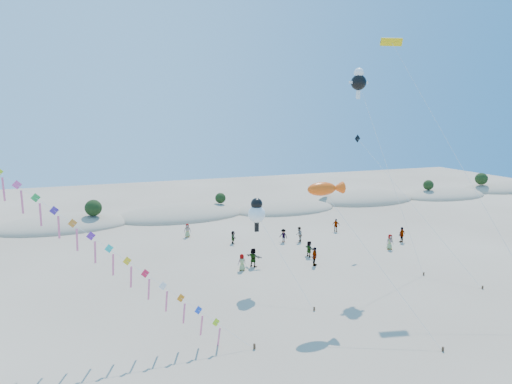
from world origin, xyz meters
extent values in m
ellipsoid|color=gray|center=(-16.00, 44.60, 0.00)|extent=(17.60, 9.68, 3.00)
ellipsoid|color=#183212|center=(-16.00, 44.60, 0.83)|extent=(14.08, 6.34, 0.70)
ellipsoid|color=gray|center=(0.00, 45.30, 0.00)|extent=(19.00, 10.45, 3.40)
ellipsoid|color=#183212|center=(0.00, 45.30, 0.94)|extent=(15.20, 6.84, 0.76)
ellipsoid|color=gray|center=(16.00, 43.90, 0.00)|extent=(16.40, 9.02, 2.80)
ellipsoid|color=#183212|center=(16.00, 43.90, 0.77)|extent=(13.12, 5.90, 0.66)
ellipsoid|color=gray|center=(32.00, 45.70, 0.00)|extent=(18.00, 9.90, 3.80)
ellipsoid|color=#183212|center=(32.00, 45.70, 1.04)|extent=(14.40, 6.48, 0.72)
ellipsoid|color=gray|center=(48.00, 44.50, 0.00)|extent=(16.80, 9.24, 3.00)
ellipsoid|color=#183212|center=(48.00, 44.50, 0.83)|extent=(13.44, 6.05, 0.67)
ellipsoid|color=gray|center=(64.00, 45.90, 0.00)|extent=(17.60, 9.68, 3.20)
ellipsoid|color=#183212|center=(64.00, 45.90, 0.88)|extent=(14.08, 6.34, 0.70)
sphere|color=black|center=(-12.00, 43.40, 2.48)|extent=(2.20, 2.20, 2.20)
sphere|color=black|center=(6.00, 45.40, 2.24)|extent=(1.60, 1.60, 1.60)
sphere|color=black|center=(24.00, 46.80, 2.44)|extent=(2.10, 2.10, 2.10)
sphere|color=black|center=(44.00, 44.10, 2.32)|extent=(1.80, 1.80, 1.80)
sphere|color=black|center=(58.00, 45.60, 2.52)|extent=(2.30, 2.30, 2.30)
cube|color=#3F2D1E|center=(-2.13, 7.39, 0.17)|extent=(0.12, 0.12, 0.35)
cylinder|color=silver|center=(-15.42, 13.04, 10.38)|extent=(26.59, 11.32, 20.78)
cube|color=#B1E91B|center=(-4.37, 8.35, 1.75)|extent=(1.12, 0.44, 1.18)
cube|color=pink|center=(-4.19, 8.40, 0.65)|extent=(0.19, 0.45, 1.55)
cube|color=blue|center=(-5.39, 8.78, 2.54)|extent=(1.12, 0.44, 1.18)
cube|color=pink|center=(-5.21, 8.83, 1.44)|extent=(0.19, 0.45, 1.55)
cube|color=orange|center=(-6.40, 9.21, 3.34)|extent=(1.12, 0.44, 1.18)
cube|color=pink|center=(-6.22, 9.26, 2.24)|extent=(0.19, 0.45, 1.55)
cube|color=white|center=(-7.41, 9.64, 4.13)|extent=(1.12, 0.44, 1.18)
cube|color=pink|center=(-7.23, 9.69, 3.03)|extent=(0.19, 0.45, 1.55)
cube|color=#F71B42|center=(-8.43, 10.07, 4.92)|extent=(1.12, 0.44, 1.18)
cube|color=pink|center=(-8.25, 10.12, 3.82)|extent=(0.19, 0.45, 1.55)
cube|color=yellow|center=(-9.44, 10.50, 5.71)|extent=(1.12, 0.44, 1.18)
cube|color=pink|center=(-9.26, 10.55, 4.61)|extent=(0.19, 0.45, 1.55)
cube|color=#1ACABB|center=(-10.45, 10.93, 6.50)|extent=(1.12, 0.44, 1.18)
cube|color=pink|center=(-10.27, 10.98, 5.40)|extent=(0.19, 0.45, 1.55)
cube|color=purple|center=(-11.47, 11.36, 7.30)|extent=(1.12, 0.44, 1.18)
cube|color=pink|center=(-11.29, 11.41, 6.20)|extent=(0.19, 0.45, 1.55)
cube|color=orange|center=(-12.48, 11.79, 8.09)|extent=(1.12, 0.44, 1.18)
cube|color=pink|center=(-12.30, 11.84, 6.99)|extent=(0.19, 0.45, 1.55)
cube|color=#43269A|center=(-13.50, 12.22, 8.88)|extent=(1.12, 0.44, 1.18)
cube|color=pink|center=(-13.32, 12.27, 7.78)|extent=(0.19, 0.45, 1.55)
cube|color=green|center=(-14.51, 12.66, 9.67)|extent=(1.12, 0.44, 1.18)
cube|color=pink|center=(-14.33, 12.71, 8.57)|extent=(0.19, 0.45, 1.55)
cube|color=#FF50A9|center=(-15.52, 13.09, 10.47)|extent=(1.12, 0.44, 1.18)
cube|color=pink|center=(-15.34, 13.14, 9.37)|extent=(0.19, 0.45, 1.55)
cube|color=pink|center=(-16.36, 13.57, 10.16)|extent=(0.19, 0.45, 1.55)
cube|color=#3F2D1E|center=(8.94, 3.08, 0.15)|extent=(0.10, 0.10, 0.30)
cylinder|color=silver|center=(6.80, 7.30, 4.64)|extent=(4.32, 8.46, 9.29)
ellipsoid|color=#FF500D|center=(4.65, 11.51, 9.28)|extent=(2.32, 1.02, 1.02)
cone|color=#FF500D|center=(5.95, 11.51, 9.28)|extent=(0.93, 0.93, 0.93)
cube|color=#3F2D1E|center=(3.97, 10.93, 0.15)|extent=(0.10, 0.10, 0.30)
cylinder|color=silver|center=(2.79, 14.11, 3.16)|extent=(2.39, 6.37, 6.35)
sphere|color=white|center=(1.61, 17.28, 6.33)|extent=(1.49, 1.49, 1.49)
sphere|color=black|center=(1.61, 17.28, 7.22)|extent=(1.00, 1.00, 1.00)
cube|color=black|center=(1.61, 17.28, 5.18)|extent=(0.35, 0.18, 0.80)
cube|color=#3F2D1E|center=(16.89, 13.93, 0.15)|extent=(0.10, 0.10, 0.30)
cylinder|color=silver|center=(14.73, 16.66, 8.83)|extent=(4.36, 5.49, 17.67)
sphere|color=black|center=(12.56, 19.38, 17.66)|extent=(1.44, 1.44, 1.44)
sphere|color=white|center=(12.56, 19.38, 18.52)|extent=(0.94, 0.94, 0.94)
cube|color=white|center=(12.56, 19.38, 16.54)|extent=(0.35, 0.18, 0.80)
cube|color=white|center=(11.86, 19.38, 17.66)|extent=(0.60, 0.15, 0.25)
cube|color=white|center=(13.26, 19.38, 17.66)|extent=(0.60, 0.15, 0.25)
cylinder|color=silver|center=(16.18, 9.83, 10.57)|extent=(3.02, 15.65, 21.16)
cube|color=yellow|center=(14.68, 17.64, 21.15)|extent=(2.05, 0.84, 0.72)
cube|color=black|center=(14.68, 17.66, 21.15)|extent=(1.98, 0.52, 0.19)
cube|color=#3F2D1E|center=(19.41, 9.68, 0.15)|extent=(0.10, 0.10, 0.30)
cylinder|color=silver|center=(17.95, 17.43, 6.03)|extent=(2.95, 15.52, 12.08)
cube|color=black|center=(16.49, 25.18, 12.06)|extent=(0.88, 0.26, 0.91)
imported|color=slate|center=(2.80, 21.50, 0.94)|extent=(1.50, 1.73, 1.88)
imported|color=slate|center=(1.45, 20.94, 0.80)|extent=(0.83, 0.58, 1.61)
imported|color=slate|center=(8.58, 19.74, 0.94)|extent=(1.12, 1.08, 1.88)
imported|color=slate|center=(8.83, 27.99, 0.80)|extent=(1.08, 1.18, 1.59)
imported|color=slate|center=(9.30, 22.33, 0.85)|extent=(0.79, 1.65, 1.70)
imported|color=slate|center=(16.96, 29.94, 0.83)|extent=(0.98, 0.96, 1.66)
imported|color=slate|center=(10.59, 27.47, 0.91)|extent=(1.05, 1.11, 1.81)
imported|color=slate|center=(-1.28, 33.97, 0.83)|extent=(0.89, 0.65, 1.67)
imported|color=slate|center=(21.81, 23.27, 0.92)|extent=(1.16, 0.74, 1.83)
imported|color=slate|center=(18.86, 21.58, 0.85)|extent=(0.89, 0.63, 1.70)
imported|color=slate|center=(3.16, 29.49, 0.75)|extent=(0.60, 1.43, 1.50)
camera|label=1|loc=(-10.54, -16.12, 14.69)|focal=30.00mm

